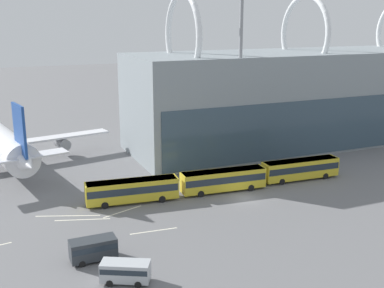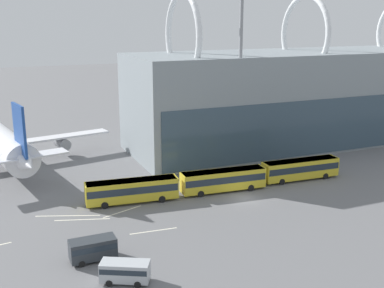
% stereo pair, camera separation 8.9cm
% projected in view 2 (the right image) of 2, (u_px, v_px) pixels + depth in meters
% --- Properties ---
extents(ground_plane, '(440.00, 440.00, 0.00)m').
position_uv_depth(ground_plane, '(244.00, 199.00, 70.50)').
color(ground_plane, slate).
extents(airliner_at_gate_far, '(35.25, 40.03, 14.24)m').
position_uv_depth(airliner_at_gate_far, '(247.00, 106.00, 110.95)').
color(airliner_at_gate_far, silver).
rests_on(airliner_at_gate_far, ground_plane).
extents(shuttle_bus_0, '(13.39, 4.03, 3.35)m').
position_uv_depth(shuttle_bus_0, '(132.00, 190.00, 68.67)').
color(shuttle_bus_0, gold).
rests_on(shuttle_bus_0, ground_plane).
extents(shuttle_bus_1, '(13.34, 3.61, 3.35)m').
position_uv_depth(shuttle_bus_1, '(223.00, 179.00, 73.12)').
color(shuttle_bus_1, gold).
rests_on(shuttle_bus_1, ground_plane).
extents(shuttle_bus_2, '(13.30, 3.30, 3.35)m').
position_uv_depth(shuttle_bus_2, '(300.00, 168.00, 78.46)').
color(shuttle_bus_2, gold).
rests_on(shuttle_bus_2, ground_plane).
extents(service_van_foreground, '(5.03, 2.33, 2.47)m').
position_uv_depth(service_van_foreground, '(93.00, 248.00, 52.34)').
color(service_van_foreground, '#2D3338').
rests_on(service_van_foreground, ground_plane).
extents(service_van_crossing, '(5.24, 4.03, 2.22)m').
position_uv_depth(service_van_crossing, '(125.00, 270.00, 47.95)').
color(service_van_crossing, '#B2B7BC').
rests_on(service_van_crossing, ground_plane).
extents(floodlight_mast, '(2.13, 2.13, 30.53)m').
position_uv_depth(floodlight_mast, '(240.00, 66.00, 82.87)').
color(floodlight_mast, gray).
rests_on(floodlight_mast, ground_plane).
extents(lane_stripe_0, '(6.94, 2.45, 0.01)m').
position_uv_depth(lane_stripe_0, '(82.00, 220.00, 63.25)').
color(lane_stripe_0, silver).
rests_on(lane_stripe_0, ground_plane).
extents(lane_stripe_2, '(5.96, 2.36, 0.01)m').
position_uv_depth(lane_stripe_2, '(123.00, 211.00, 65.91)').
color(lane_stripe_2, silver).
rests_on(lane_stripe_2, ground_plane).
extents(lane_stripe_3, '(8.13, 3.35, 0.01)m').
position_uv_depth(lane_stripe_3, '(68.00, 216.00, 64.48)').
color(lane_stripe_3, silver).
rests_on(lane_stripe_3, ground_plane).
extents(lane_stripe_5, '(6.05, 0.74, 0.01)m').
position_uv_depth(lane_stripe_5, '(153.00, 231.00, 59.88)').
color(lane_stripe_5, silver).
rests_on(lane_stripe_5, ground_plane).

